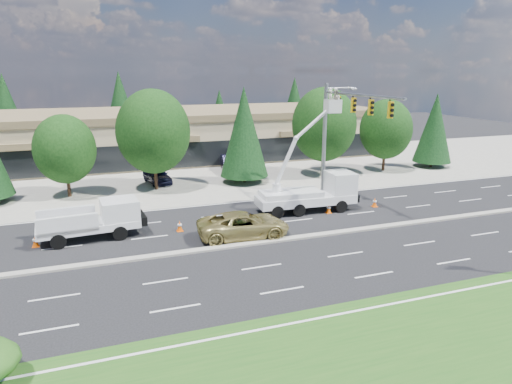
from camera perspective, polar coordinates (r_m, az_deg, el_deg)
name	(u,v)px	position (r m, az deg, el deg)	size (l,w,h in m)	color
ground	(243,246)	(26.95, -1.65, -6.71)	(140.00, 140.00, 0.00)	black
concrete_apron	(181,175)	(45.62, -9.41, 2.15)	(140.00, 22.00, 0.01)	gray
grass_verge	(365,384)	(16.58, 13.46, -22.32)	(140.00, 10.00, 0.01)	#1D4D16
road_median	(243,245)	(26.93, -1.66, -6.59)	(120.00, 0.55, 0.12)	gray
strip_mall	(164,133)	(54.84, -11.43, 7.18)	(50.40, 15.40, 5.50)	tan
tree_front_c	(65,149)	(39.40, -22.80, 4.96)	(4.81, 4.81, 6.67)	#332114
tree_front_d	(153,132)	(39.45, -12.71, 7.38)	(6.16, 6.16, 8.55)	#332114
tree_front_e	(244,132)	(41.21, -1.50, 7.52)	(4.38, 4.38, 8.62)	#332114
tree_front_f	(324,125)	(44.28, 8.49, 8.34)	(6.13, 6.13, 8.51)	#332114
tree_front_g	(386,129)	(48.03, 15.93, 7.55)	(5.23, 5.23, 7.25)	#332114
tree_front_h	(434,128)	(51.72, 21.42, 7.48)	(3.93, 3.93, 7.74)	#332114
tree_back_a	(6,109)	(66.84, -28.77, 9.06)	(4.93, 4.93, 9.71)	#332114
tree_back_b	(120,106)	(66.13, -16.59, 10.32)	(5.04, 5.04, 9.93)	#332114
tree_back_c	(220,113)	(68.45, -4.57, 9.83)	(3.70, 3.70, 7.30)	#332114
tree_back_d	(294,105)	(72.40, 4.79, 10.84)	(4.58, 4.58, 9.03)	#332114
signal_mast	(339,123)	(35.81, 10.29, 8.47)	(2.76, 10.16, 9.00)	gray
utility_pickup	(96,223)	(29.51, -19.33, -3.71)	(6.07, 2.72, 2.27)	white
bucket_truck	(314,186)	(33.30, 7.31, 0.74)	(7.32, 2.65, 8.78)	white
traffic_cone_a	(35,241)	(29.60, -25.87, -5.55)	(0.40, 0.40, 0.70)	#F75A07
traffic_cone_b	(180,226)	(29.58, -9.52, -4.21)	(0.40, 0.40, 0.70)	#F75A07
traffic_cone_c	(223,222)	(30.09, -4.14, -3.71)	(0.40, 0.40, 0.70)	#F75A07
traffic_cone_d	(329,208)	(33.23, 9.07, -2.05)	(0.40, 0.40, 0.70)	#F75A07
traffic_cone_e	(375,202)	(35.48, 14.61, -1.26)	(0.40, 0.40, 0.70)	#F75A07
minivan	(243,225)	(28.03, -1.58, -4.13)	(2.60, 5.64, 1.57)	#A4944F
parked_car_west	(157,175)	(42.49, -12.25, 2.06)	(1.72, 4.28, 1.46)	black
parked_car_east	(231,163)	(46.64, -3.19, 3.63)	(1.74, 4.98, 1.64)	black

